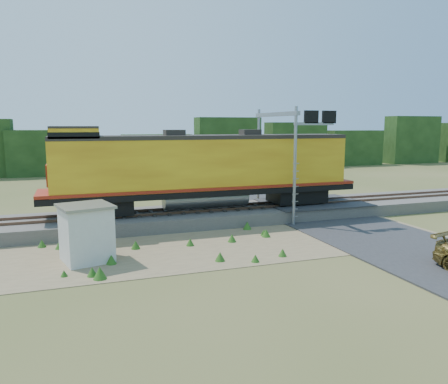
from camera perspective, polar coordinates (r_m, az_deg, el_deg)
name	(u,v)px	position (r m, az deg, el deg)	size (l,w,h in m)	color
ground	(256,244)	(23.54, 4.18, -6.74)	(140.00, 140.00, 0.00)	#475123
ballast	(220,215)	(28.90, -0.53, -2.99)	(70.00, 5.00, 0.80)	slate
rails	(220,208)	(28.81, -0.53, -2.06)	(70.00, 1.54, 0.16)	brown
dirt_shoulder	(217,244)	(23.30, -0.86, -6.85)	(26.00, 8.00, 0.03)	#8C7754
road	(358,229)	(27.57, 17.08, -4.62)	(7.00, 66.00, 0.86)	#38383A
tree_line_north	(144,149)	(59.59, -10.47, 5.51)	(130.00, 3.00, 6.50)	#193212
weed_clumps	(192,249)	(22.53, -4.19, -7.46)	(15.00, 6.20, 0.56)	#2C5E1A
locomotive	(201,168)	(28.05, -2.97, 3.16)	(20.37, 3.11, 5.26)	black
shed	(86,233)	(21.19, -17.53, -5.11)	(2.73, 2.73, 2.67)	silver
signal_gantry	(285,136)	(29.37, 8.00, 7.21)	(2.94, 6.20, 7.41)	gray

